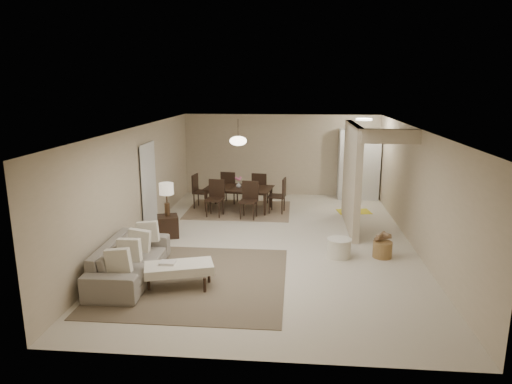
# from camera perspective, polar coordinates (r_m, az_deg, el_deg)

# --- Properties ---
(floor) EXTENTS (9.00, 9.00, 0.00)m
(floor) POSITION_cam_1_polar(r_m,az_deg,el_deg) (10.16, 2.14, -6.20)
(floor) COLOR beige
(floor) RESTS_ON ground
(ceiling) EXTENTS (9.00, 9.00, 0.00)m
(ceiling) POSITION_cam_1_polar(r_m,az_deg,el_deg) (9.62, 2.27, 7.99)
(ceiling) COLOR white
(ceiling) RESTS_ON back_wall
(back_wall) EXTENTS (6.00, 0.00, 6.00)m
(back_wall) POSITION_cam_1_polar(r_m,az_deg,el_deg) (14.24, 3.13, 4.64)
(back_wall) COLOR #C2B293
(back_wall) RESTS_ON floor
(left_wall) EXTENTS (0.00, 9.00, 9.00)m
(left_wall) POSITION_cam_1_polar(r_m,az_deg,el_deg) (10.40, -14.55, 1.00)
(left_wall) COLOR #C2B293
(left_wall) RESTS_ON floor
(right_wall) EXTENTS (0.00, 9.00, 9.00)m
(right_wall) POSITION_cam_1_polar(r_m,az_deg,el_deg) (10.12, 19.41, 0.33)
(right_wall) COLOR #C2B293
(right_wall) RESTS_ON floor
(partition) EXTENTS (0.15, 2.50, 2.50)m
(partition) POSITION_cam_1_polar(r_m,az_deg,el_deg) (11.11, 11.85, 1.91)
(partition) COLOR #C2B293
(partition) RESTS_ON floor
(doorway) EXTENTS (0.04, 0.90, 2.04)m
(doorway) POSITION_cam_1_polar(r_m,az_deg,el_deg) (10.99, -13.30, 0.49)
(doorway) COLOR black
(doorway) RESTS_ON floor
(pantry_cabinet) EXTENTS (1.20, 0.55, 2.10)m
(pantry_cabinet) POSITION_cam_1_polar(r_m,az_deg,el_deg) (14.04, 12.71, 3.38)
(pantry_cabinet) COLOR silver
(pantry_cabinet) RESTS_ON floor
(flush_light) EXTENTS (0.44, 0.44, 0.05)m
(flush_light) POSITION_cam_1_polar(r_m,az_deg,el_deg) (12.93, 13.35, 8.83)
(flush_light) COLOR white
(flush_light) RESTS_ON ceiling
(living_rug) EXTENTS (3.20, 3.20, 0.01)m
(living_rug) POSITION_cam_1_polar(r_m,az_deg,el_deg) (8.34, -7.64, -10.77)
(living_rug) COLOR brown
(living_rug) RESTS_ON floor
(sofa) EXTENTS (2.30, 0.95, 0.66)m
(sofa) POSITION_cam_1_polar(r_m,az_deg,el_deg) (8.54, -15.47, -8.19)
(sofa) COLOR gray
(sofa) RESTS_ON floor
(ottoman_bench) EXTENTS (1.25, 0.84, 0.41)m
(ottoman_bench) POSITION_cam_1_polar(r_m,az_deg,el_deg) (7.99, -9.61, -9.42)
(ottoman_bench) COLOR silver
(ottoman_bench) RESTS_ON living_rug
(side_table) EXTENTS (0.57, 0.57, 0.49)m
(side_table) POSITION_cam_1_polar(r_m,az_deg,el_deg) (10.58, -10.94, -4.23)
(side_table) COLOR black
(side_table) RESTS_ON floor
(table_lamp) EXTENTS (0.32, 0.32, 0.76)m
(table_lamp) POSITION_cam_1_polar(r_m,az_deg,el_deg) (10.37, -11.13, 0.04)
(table_lamp) COLOR #46311E
(table_lamp) RESTS_ON side_table
(round_pouf) EXTENTS (0.49, 0.49, 0.38)m
(round_pouf) POSITION_cam_1_polar(r_m,az_deg,el_deg) (9.37, 10.34, -6.90)
(round_pouf) COLOR silver
(round_pouf) RESTS_ON floor
(wicker_basket) EXTENTS (0.45, 0.45, 0.32)m
(wicker_basket) POSITION_cam_1_polar(r_m,az_deg,el_deg) (9.56, 15.52, -6.94)
(wicker_basket) COLOR olive
(wicker_basket) RESTS_ON floor
(dining_rug) EXTENTS (2.80, 2.10, 0.01)m
(dining_rug) POSITION_cam_1_polar(r_m,az_deg,el_deg) (12.63, -2.17, -2.25)
(dining_rug) COLOR #897255
(dining_rug) RESTS_ON floor
(dining_table) EXTENTS (1.94, 1.25, 0.64)m
(dining_table) POSITION_cam_1_polar(r_m,az_deg,el_deg) (12.55, -2.18, -0.88)
(dining_table) COLOR black
(dining_table) RESTS_ON dining_rug
(dining_chairs) EXTENTS (2.60, 2.02, 0.96)m
(dining_chairs) POSITION_cam_1_polar(r_m,az_deg,el_deg) (12.51, -2.18, -0.17)
(dining_chairs) COLOR black
(dining_chairs) RESTS_ON dining_rug
(vase) EXTENTS (0.17, 0.17, 0.15)m
(vase) POSITION_cam_1_polar(r_m,az_deg,el_deg) (12.46, -2.19, 0.88)
(vase) COLOR silver
(vase) RESTS_ON dining_table
(yellow_mat) EXTENTS (0.95, 0.67, 0.01)m
(yellow_mat) POSITION_cam_1_polar(r_m,az_deg,el_deg) (12.74, 12.14, -2.41)
(yellow_mat) COLOR yellow
(yellow_mat) RESTS_ON floor
(pendant_light) EXTENTS (0.46, 0.46, 0.71)m
(pendant_light) POSITION_cam_1_polar(r_m,az_deg,el_deg) (12.25, -2.24, 6.41)
(pendant_light) COLOR #46311E
(pendant_light) RESTS_ON ceiling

